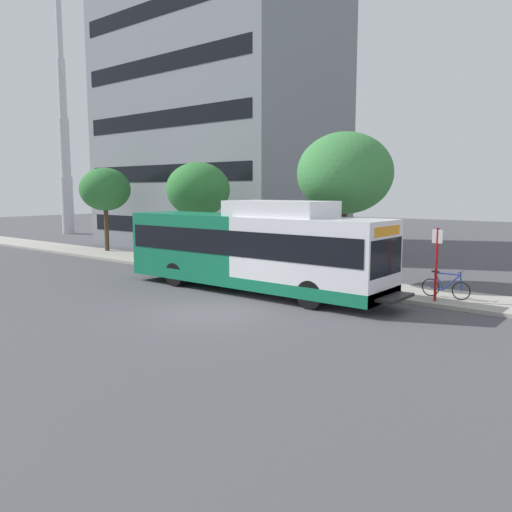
{
  "coord_description": "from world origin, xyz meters",
  "views": [
    {
      "loc": [
        -11.92,
        -11.59,
        4.03
      ],
      "look_at": [
        2.88,
        0.33,
        1.6
      ],
      "focal_mm": 35.96,
      "sensor_mm": 36.0,
      "label": 1
    }
  ],
  "objects": [
    {
      "name": "street_tree_far_block",
      "position": [
        7.87,
        16.83,
        4.1
      ],
      "size": [
        3.23,
        3.23,
        5.35
      ],
      "color": "#4C3823",
      "rests_on": "sidewalk_curb"
    },
    {
      "name": "bus_stop_sign_pole",
      "position": [
        5.96,
        -5.35,
        1.65
      ],
      "size": [
        0.1,
        0.36,
        2.6
      ],
      "color": "red",
      "rests_on": "sidewalk_curb"
    },
    {
      "name": "lattice_comm_tower",
      "position": [
        14.5,
        32.36,
        7.68
      ],
      "size": [
        1.1,
        1.1,
        23.56
      ],
      "color": "#B7B7BC",
      "rests_on": "ground"
    },
    {
      "name": "street_tree_near_stop",
      "position": [
        7.7,
        -0.67,
        4.76
      ],
      "size": [
        4.09,
        4.09,
        6.37
      ],
      "color": "#4C3823",
      "rests_on": "sidewalk_curb"
    },
    {
      "name": "bicycle_parked",
      "position": [
        6.69,
        -5.48,
        0.56
      ],
      "size": [
        0.52,
        1.76,
        1.02
      ],
      "color": "black",
      "rests_on": "sidewalk_curb"
    },
    {
      "name": "ground_plane",
      "position": [
        0.0,
        8.0,
        0.0
      ],
      "size": [
        120.0,
        120.0,
        0.0
      ],
      "primitive_type": "plane",
      "color": "#4C4C51"
    },
    {
      "name": "street_tree_mid_block",
      "position": [
        7.72,
        8.21,
        4.07
      ],
      "size": [
        3.42,
        3.42,
        5.4
      ],
      "color": "#4C3823",
      "rests_on": "sidewalk_curb"
    },
    {
      "name": "sidewalk_curb",
      "position": [
        7.0,
        6.0,
        0.07
      ],
      "size": [
        3.0,
        56.0,
        0.14
      ],
      "primitive_type": "cube",
      "color": "#A8A399",
      "rests_on": "ground"
    },
    {
      "name": "transit_bus",
      "position": [
        3.77,
        1.25,
        1.7
      ],
      "size": [
        2.58,
        12.25,
        3.65
      ],
      "color": "white",
      "rests_on": "ground"
    }
  ]
}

